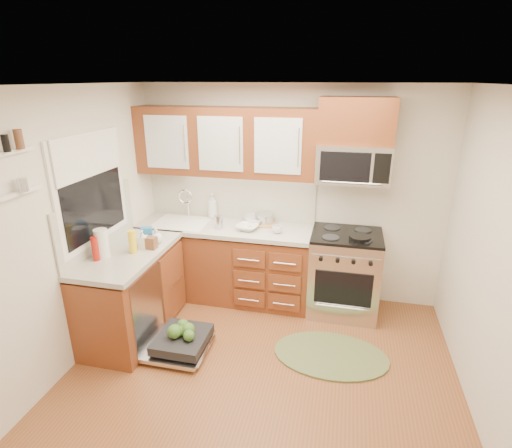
% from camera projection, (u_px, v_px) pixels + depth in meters
% --- Properties ---
extents(floor, '(3.50, 3.50, 0.00)m').
position_uv_depth(floor, '(257.00, 386.00, 3.50)').
color(floor, brown).
rests_on(floor, ground).
extents(ceiling, '(3.50, 3.50, 0.00)m').
position_uv_depth(ceiling, '(258.00, 85.00, 2.64)').
color(ceiling, white).
rests_on(ceiling, ground).
extents(wall_back, '(3.50, 0.04, 2.50)m').
position_uv_depth(wall_back, '(290.00, 196.00, 4.67)').
color(wall_back, beige).
rests_on(wall_back, ground).
extents(wall_left, '(0.04, 3.50, 2.50)m').
position_uv_depth(wall_left, '(60.00, 238.00, 3.44)').
color(wall_left, beige).
rests_on(wall_left, ground).
extents(wall_right, '(0.04, 3.50, 2.50)m').
position_uv_depth(wall_right, '(509.00, 281.00, 2.70)').
color(wall_right, beige).
rests_on(wall_right, ground).
extents(base_cabinet_back, '(2.05, 0.60, 0.85)m').
position_uv_depth(base_cabinet_back, '(225.00, 264.00, 4.83)').
color(base_cabinet_back, brown).
rests_on(base_cabinet_back, ground).
extents(base_cabinet_left, '(0.60, 1.25, 0.85)m').
position_uv_depth(base_cabinet_left, '(132.00, 295.00, 4.14)').
color(base_cabinet_left, brown).
rests_on(base_cabinet_left, ground).
extents(countertop_back, '(2.07, 0.64, 0.05)m').
position_uv_depth(countertop_back, '(224.00, 228.00, 4.66)').
color(countertop_back, '#B1ACA1').
rests_on(countertop_back, base_cabinet_back).
extents(countertop_left, '(0.64, 1.27, 0.05)m').
position_uv_depth(countertop_left, '(128.00, 254.00, 3.97)').
color(countertop_left, '#B1ACA1').
rests_on(countertop_left, base_cabinet_left).
extents(backsplash_back, '(2.05, 0.02, 0.57)m').
position_uv_depth(backsplash_back, '(231.00, 195.00, 4.82)').
color(backsplash_back, beige).
rests_on(backsplash_back, ground).
extents(backsplash_left, '(0.02, 1.25, 0.57)m').
position_uv_depth(backsplash_left, '(98.00, 222.00, 3.93)').
color(backsplash_left, beige).
rests_on(backsplash_left, ground).
extents(upper_cabinets, '(2.05, 0.35, 0.75)m').
position_uv_depth(upper_cabinets, '(225.00, 142.00, 4.45)').
color(upper_cabinets, brown).
rests_on(upper_cabinets, ground).
extents(cabinet_over_mw, '(0.76, 0.35, 0.47)m').
position_uv_depth(cabinet_over_mw, '(357.00, 121.00, 4.06)').
color(cabinet_over_mw, brown).
rests_on(cabinet_over_mw, ground).
extents(range, '(0.76, 0.64, 0.95)m').
position_uv_depth(range, '(344.00, 273.00, 4.50)').
color(range, silver).
rests_on(range, ground).
extents(microwave, '(0.76, 0.38, 0.40)m').
position_uv_depth(microwave, '(353.00, 163.00, 4.19)').
color(microwave, silver).
rests_on(microwave, ground).
extents(sink, '(0.62, 0.50, 0.26)m').
position_uv_depth(sink, '(182.00, 233.00, 4.79)').
color(sink, white).
rests_on(sink, ground).
extents(dishwasher, '(0.70, 0.60, 0.20)m').
position_uv_depth(dishwasher, '(179.00, 342.00, 3.92)').
color(dishwasher, silver).
rests_on(dishwasher, ground).
extents(window, '(0.03, 1.05, 1.05)m').
position_uv_depth(window, '(91.00, 189.00, 3.79)').
color(window, white).
rests_on(window, ground).
extents(window_blind, '(0.02, 0.96, 0.40)m').
position_uv_depth(window_blind, '(88.00, 155.00, 3.67)').
color(window_blind, white).
rests_on(window_blind, ground).
extents(shelf_upper, '(0.04, 0.40, 0.03)m').
position_uv_depth(shelf_upper, '(11.00, 152.00, 2.84)').
color(shelf_upper, white).
rests_on(shelf_upper, ground).
extents(shelf_lower, '(0.04, 0.40, 0.03)m').
position_uv_depth(shelf_lower, '(20.00, 193.00, 2.94)').
color(shelf_lower, white).
rests_on(shelf_lower, ground).
extents(rug, '(1.30, 1.10, 0.02)m').
position_uv_depth(rug, '(331.00, 355.00, 3.88)').
color(rug, olive).
rests_on(rug, ground).
extents(skillet, '(0.23, 0.23, 0.04)m').
position_uv_depth(skillet, '(360.00, 238.00, 4.18)').
color(skillet, black).
rests_on(skillet, range).
extents(stock_pot, '(0.23, 0.23, 0.13)m').
position_uv_depth(stock_pot, '(264.00, 219.00, 4.68)').
color(stock_pot, silver).
rests_on(stock_pot, countertop_back).
extents(cutting_board, '(0.32, 0.23, 0.02)m').
position_uv_depth(cutting_board, '(262.00, 224.00, 4.66)').
color(cutting_board, '#A17F49').
rests_on(cutting_board, countertop_back).
extents(canister, '(0.12, 0.12, 0.15)m').
position_uv_depth(canister, '(219.00, 222.00, 4.54)').
color(canister, silver).
rests_on(canister, countertop_back).
extents(paper_towel_roll, '(0.14, 0.14, 0.28)m').
position_uv_depth(paper_towel_roll, '(102.00, 243.00, 3.80)').
color(paper_towel_roll, white).
rests_on(paper_towel_roll, countertop_left).
extents(mustard_bottle, '(0.10, 0.10, 0.23)m').
position_uv_depth(mustard_bottle, '(132.00, 242.00, 3.90)').
color(mustard_bottle, yellow).
rests_on(mustard_bottle, countertop_left).
extents(red_bottle, '(0.07, 0.07, 0.23)m').
position_uv_depth(red_bottle, '(95.00, 249.00, 3.73)').
color(red_bottle, '#A9180E').
rests_on(red_bottle, countertop_left).
extents(wooden_box, '(0.13, 0.09, 0.12)m').
position_uv_depth(wooden_box, '(150.00, 243.00, 4.01)').
color(wooden_box, brown).
rests_on(wooden_box, countertop_left).
extents(blue_carton, '(0.13, 0.11, 0.18)m').
position_uv_depth(blue_carton, '(147.00, 236.00, 4.12)').
color(blue_carton, '#246FA8').
rests_on(blue_carton, countertop_left).
extents(bowl_a, '(0.27, 0.27, 0.06)m').
position_uv_depth(bowl_a, '(247.00, 227.00, 4.52)').
color(bowl_a, '#999999').
rests_on(bowl_a, countertop_back).
extents(bowl_b, '(0.30, 0.30, 0.09)m').
position_uv_depth(bowl_b, '(256.00, 220.00, 4.71)').
color(bowl_b, '#999999').
rests_on(bowl_b, countertop_back).
extents(cup, '(0.13, 0.13, 0.09)m').
position_uv_depth(cup, '(277.00, 229.00, 4.41)').
color(cup, '#999999').
rests_on(cup, countertop_back).
extents(soap_bottle_a, '(0.14, 0.14, 0.31)m').
position_uv_depth(soap_bottle_a, '(213.00, 206.00, 4.86)').
color(soap_bottle_a, '#999999').
rests_on(soap_bottle_a, countertop_back).
extents(soap_bottle_b, '(0.10, 0.10, 0.19)m').
position_uv_depth(soap_bottle_b, '(143.00, 239.00, 4.01)').
color(soap_bottle_b, '#999999').
rests_on(soap_bottle_b, countertop_left).
extents(soap_bottle_c, '(0.15, 0.15, 0.16)m').
position_uv_depth(soap_bottle_c, '(156.00, 236.00, 4.13)').
color(soap_bottle_c, '#999999').
rests_on(soap_bottle_c, countertop_left).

